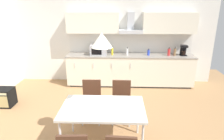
{
  "coord_description": "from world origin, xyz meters",
  "views": [
    {
      "loc": [
        0.44,
        -3.53,
        2.37
      ],
      "look_at": [
        0.28,
        0.57,
        1.0
      ],
      "focal_mm": 32.0,
      "sensor_mm": 36.0,
      "label": 1
    }
  ],
  "objects": [
    {
      "name": "bottle_red",
      "position": [
        1.87,
        2.19,
        1.03
      ],
      "size": [
        0.08,
        0.08,
        0.24
      ],
      "color": "red",
      "rests_on": "kitchen_counter"
    },
    {
      "name": "microwave",
      "position": [
        -0.19,
        2.21,
        1.07
      ],
      "size": [
        0.48,
        0.35,
        0.28
      ],
      "color": "#ADADB2",
      "rests_on": "kitchen_counter"
    },
    {
      "name": "bottle_blue",
      "position": [
        1.28,
        2.19,
        1.01
      ],
      "size": [
        0.07,
        0.07,
        0.19
      ],
      "color": "blue",
      "rests_on": "kitchen_counter"
    },
    {
      "name": "wall_back",
      "position": [
        0.0,
        2.57,
        1.39
      ],
      "size": [
        6.55,
        0.1,
        2.78
      ],
      "primitive_type": "cube",
      "color": "silver",
      "rests_on": "ground_plane"
    },
    {
      "name": "upper_wall_cabinets",
      "position": [
        0.75,
        2.35,
        1.84
      ],
      "size": [
        3.71,
        0.4,
        0.59
      ],
      "color": "silver"
    },
    {
      "name": "bottle_white",
      "position": [
        0.66,
        2.17,
        1.03
      ],
      "size": [
        0.06,
        0.06,
        0.24
      ],
      "color": "white",
      "rests_on": "kitchen_counter"
    },
    {
      "name": "dining_table",
      "position": [
        0.18,
        -0.62,
        0.7
      ],
      "size": [
        1.37,
        0.88,
        0.75
      ],
      "color": "silver",
      "rests_on": "ground_plane"
    },
    {
      "name": "bottle_yellow",
      "position": [
        0.22,
        2.18,
        1.04
      ],
      "size": [
        0.06,
        0.06,
        0.26
      ],
      "color": "yellow",
      "rests_on": "kitchen_counter"
    },
    {
      "name": "chair_far_right",
      "position": [
        0.49,
        0.2,
        0.53
      ],
      "size": [
        0.41,
        0.41,
        0.87
      ],
      "color": "#4C2D1E",
      "rests_on": "ground_plane"
    },
    {
      "name": "ground_plane",
      "position": [
        0.0,
        0.0,
        -0.01
      ],
      "size": [
        8.19,
        7.56,
        0.02
      ],
      "primitive_type": "cube",
      "color": "#9E754C"
    },
    {
      "name": "guitar_amp",
      "position": [
        -2.38,
        0.72,
        0.22
      ],
      "size": [
        0.52,
        0.37,
        0.44
      ],
      "color": "black",
      "rests_on": "ground_plane"
    },
    {
      "name": "bottle_brown",
      "position": [
        2.04,
        2.18,
        1.04
      ],
      "size": [
        0.07,
        0.07,
        0.26
      ],
      "color": "brown",
      "rests_on": "kitchen_counter"
    },
    {
      "name": "coffee_maker",
      "position": [
        2.29,
        2.23,
        1.08
      ],
      "size": [
        0.18,
        0.19,
        0.3
      ],
      "color": "black",
      "rests_on": "kitchen_counter"
    },
    {
      "name": "chair_far_left",
      "position": [
        -0.14,
        0.2,
        0.53
      ],
      "size": [
        0.41,
        0.41,
        0.87
      ],
      "color": "#4C2D1E",
      "rests_on": "ground_plane"
    },
    {
      "name": "pendant_lamp",
      "position": [
        0.18,
        -0.62,
        1.86
      ],
      "size": [
        0.32,
        0.32,
        0.22
      ],
      "primitive_type": "cone",
      "color": "silver"
    },
    {
      "name": "kitchen_counter",
      "position": [
        0.75,
        2.21,
        0.47
      ],
      "size": [
        3.73,
        0.65,
        0.93
      ],
      "color": "#333333",
      "rests_on": "ground_plane"
    },
    {
      "name": "backsplash_tile",
      "position": [
        0.75,
        2.51,
        1.23
      ],
      "size": [
        3.71,
        0.02,
        0.59
      ],
      "primitive_type": "cube",
      "color": "silver",
      "rests_on": "kitchen_counter"
    }
  ]
}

